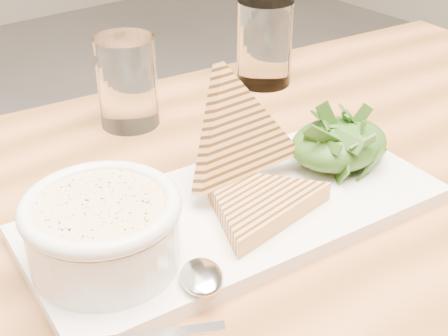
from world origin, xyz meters
TOP-DOWN VIEW (x-y plane):
  - table_top at (-0.02, 0.01)m, footprint 1.17×0.86m
  - table_leg_br at (0.47, 0.32)m, footprint 0.06×0.06m
  - platter at (-0.10, 0.02)m, footprint 0.43×0.23m
  - soup_bowl at (-0.25, 0.03)m, footprint 0.13×0.13m
  - soup at (-0.25, 0.03)m, footprint 0.11×0.11m
  - bowl_rim at (-0.25, 0.03)m, footprint 0.13×0.13m
  - sandwich_flat at (-0.10, 0.00)m, footprint 0.17×0.17m
  - sandwich_lean at (-0.07, 0.06)m, footprint 0.16×0.15m
  - salad_base at (0.04, 0.02)m, footprint 0.12×0.09m
  - arugula_pile at (0.04, 0.02)m, footprint 0.11×0.10m
  - spoon_bowl at (-0.20, -0.04)m, footprint 0.05×0.06m
  - glass_near at (-0.08, 0.27)m, footprint 0.07×0.07m
  - glass_far at (0.14, 0.26)m, footprint 0.08×0.08m

SIDE VIEW (x-z plane):
  - table_leg_br at x=0.47m, z-range 0.00..0.69m
  - table_top at x=-0.02m, z-range 0.69..0.73m
  - platter at x=-0.10m, z-range 0.73..0.74m
  - spoon_bowl at x=-0.20m, z-range 0.74..0.75m
  - sandwich_flat at x=-0.10m, z-range 0.74..0.76m
  - salad_base at x=0.04m, z-range 0.74..0.79m
  - soup_bowl at x=-0.25m, z-range 0.74..0.79m
  - arugula_pile at x=0.04m, z-range 0.74..0.80m
  - glass_near at x=-0.08m, z-range 0.73..0.84m
  - glass_far at x=0.14m, z-range 0.73..0.85m
  - sandwich_lean at x=-0.07m, z-range 0.70..0.88m
  - soup at x=-0.25m, z-range 0.79..0.80m
  - bowl_rim at x=-0.25m, z-range 0.79..0.81m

